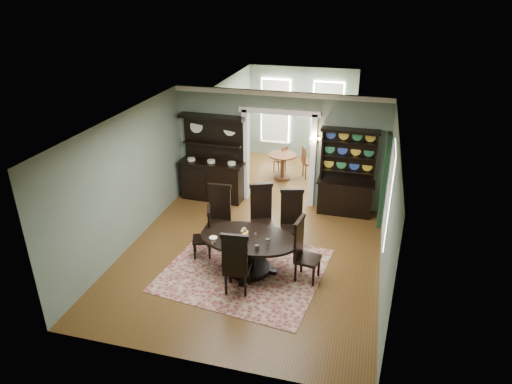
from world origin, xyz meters
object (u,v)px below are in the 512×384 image
parlor_table (283,163)px  welsh_dresser (346,184)px  dining_table (249,248)px  sideboard (213,171)px

parlor_table → welsh_dresser: bearing=-41.5°
welsh_dresser → parlor_table: 2.66m
dining_table → parlor_table: dining_table is taller
welsh_dresser → parlor_table: bearing=138.7°
dining_table → sideboard: size_ratio=0.90×
parlor_table → sideboard: bearing=-131.2°
welsh_dresser → sideboard: bearing=-179.3°
dining_table → sideboard: 3.64m
dining_table → parlor_table: 4.90m
sideboard → welsh_dresser: bearing=2.3°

